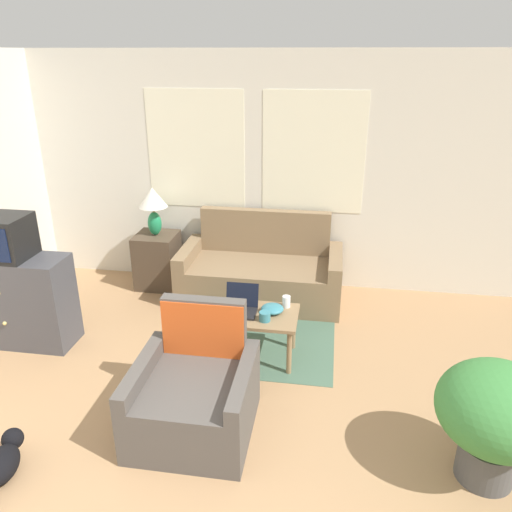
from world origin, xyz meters
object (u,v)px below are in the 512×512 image
(cup_navy, at_px, (265,316))
(cat_black, at_px, (4,461))
(television, at_px, (3,237))
(table_lamp, at_px, (153,203))
(couch, at_px, (261,274))
(potted_plant, at_px, (496,414))
(coffee_table, at_px, (251,319))
(snack_bowl, at_px, (272,309))
(cup_yellow, at_px, (286,302))
(armchair, at_px, (196,395))
(laptop, at_px, (241,306))

(cup_navy, bearing_deg, cat_black, -135.36)
(television, height_order, table_lamp, television)
(couch, height_order, potted_plant, couch)
(coffee_table, bearing_deg, table_lamp, 135.10)
(snack_bowl, bearing_deg, cup_yellow, 47.52)
(table_lamp, bearing_deg, television, -122.37)
(television, distance_m, snack_bowl, 2.45)
(couch, distance_m, coffee_table, 1.22)
(television, height_order, cup_navy, television)
(potted_plant, bearing_deg, table_lamp, 141.19)
(cup_navy, bearing_deg, potted_plant, -32.93)
(potted_plant, bearing_deg, cat_black, -171.54)
(coffee_table, bearing_deg, cup_navy, -37.30)
(armchair, height_order, cup_yellow, armchair)
(cup_navy, distance_m, potted_plant, 1.88)
(cup_navy, bearing_deg, table_lamp, 135.76)
(television, distance_m, laptop, 2.18)
(armchair, height_order, table_lamp, table_lamp)
(television, height_order, coffee_table, television)
(coffee_table, height_order, cup_navy, cup_navy)
(cup_navy, xyz_separation_m, cat_black, (-1.50, -1.48, -0.38))
(television, relative_size, laptop, 1.55)
(coffee_table, distance_m, laptop, 0.15)
(snack_bowl, bearing_deg, couch, 103.05)
(table_lamp, height_order, cup_navy, table_lamp)
(coffee_table, xyz_separation_m, snack_bowl, (0.19, 0.05, 0.09))
(cup_navy, distance_m, snack_bowl, 0.16)
(laptop, distance_m, potted_plant, 2.15)
(cat_black, bearing_deg, television, 17.27)
(cup_navy, bearing_deg, television, 179.12)
(cup_navy, distance_m, cup_yellow, 0.32)
(laptop, relative_size, snack_bowl, 1.45)
(table_lamp, bearing_deg, cat_black, -90.79)
(laptop, relative_size, cat_black, 0.49)
(coffee_table, height_order, cat_black, coffee_table)
(potted_plant, bearing_deg, cup_yellow, 137.60)
(armchair, relative_size, laptop, 3.08)
(coffee_table, bearing_deg, snack_bowl, 15.21)
(table_lamp, distance_m, snack_bowl, 2.03)
(couch, relative_size, coffee_table, 2.11)
(snack_bowl, xyz_separation_m, cat_black, (-1.54, -1.64, -0.37))
(armchair, height_order, coffee_table, armchair)
(television, height_order, snack_bowl, television)
(couch, distance_m, cup_navy, 1.36)
(cup_yellow, bearing_deg, couch, 110.00)
(television, xyz_separation_m, potted_plant, (3.91, -1.06, -0.55))
(table_lamp, height_order, coffee_table, table_lamp)
(snack_bowl, height_order, cat_black, snack_bowl)
(cup_navy, bearing_deg, snack_bowl, 74.10)
(television, xyz_separation_m, laptop, (2.10, 0.10, -0.56))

